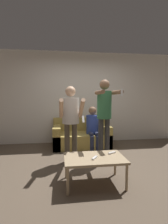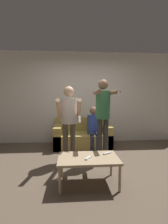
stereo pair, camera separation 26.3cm
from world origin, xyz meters
The scene contains 9 objects.
ground_plane centered at (0.00, 0.00, 0.00)m, with size 14.00×14.00×0.00m, color brown.
wall_back centered at (0.00, 1.93, 1.35)m, with size 6.40×0.06×2.70m.
couch centered at (-0.06, 1.45, 0.26)m, with size 1.54×0.91×0.77m.
person_standing_left centered at (-0.42, 0.28, 1.01)m, with size 0.47×0.74×1.60m.
person_standing_right centered at (0.30, 0.28, 1.10)m, with size 0.43×0.74×1.75m.
person_seated centered at (0.23, 1.24, 0.61)m, with size 0.33×0.54×1.12m.
coffee_table centered at (-0.11, -0.69, 0.40)m, with size 0.95×0.62×0.44m.
remote_near centered at (-0.12, -0.76, 0.45)m, with size 0.12×0.14×0.02m.
remote_far centered at (0.21, -0.57, 0.45)m, with size 0.15×0.10×0.02m.
Camera 1 is at (-0.65, -3.33, 1.41)m, focal length 28.00 mm.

